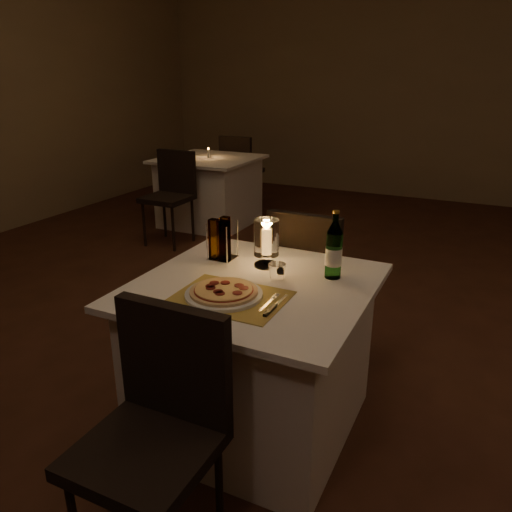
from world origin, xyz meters
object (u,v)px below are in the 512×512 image
at_px(water_bottle, 334,251).
at_px(chair_near, 159,414).
at_px(neighbor_table_left, 210,191).
at_px(pizza, 224,291).
at_px(chair_far, 309,269).
at_px(plate, 224,294).
at_px(tumbler, 277,272).
at_px(main_table, 254,356).
at_px(hurricane_candle, 266,239).

bearing_deg(water_bottle, chair_near, -107.19).
bearing_deg(neighbor_table_left, pizza, -58.16).
bearing_deg(chair_far, neighbor_table_left, 131.96).
bearing_deg(pizza, chair_near, -84.66).
distance_m(plate, water_bottle, 0.53).
height_order(chair_near, plate, chair_near).
bearing_deg(tumbler, main_table, -137.01).
relative_size(tumbler, water_bottle, 0.25).
distance_m(main_table, chair_far, 0.74).
distance_m(main_table, water_bottle, 0.61).
height_order(hurricane_candle, neighbor_table_left, hurricane_candle).
distance_m(plate, hurricane_candle, 0.41).
bearing_deg(plate, tumbler, 63.16).
height_order(water_bottle, neighbor_table_left, water_bottle).
relative_size(water_bottle, hurricane_candle, 1.35).
bearing_deg(water_bottle, tumbler, -145.71).
distance_m(hurricane_candle, neighbor_table_left, 3.33).
height_order(plate, pizza, pizza).
height_order(main_table, chair_near, chair_near).
relative_size(chair_far, plate, 2.81).
bearing_deg(plate, main_table, 74.48).
height_order(chair_far, neighbor_table_left, chair_far).
bearing_deg(chair_near, pizza, 95.34).
bearing_deg(neighbor_table_left, chair_near, -61.51).
xyz_separation_m(main_table, hurricane_candle, (-0.04, 0.21, 0.50)).
xyz_separation_m(water_bottle, hurricane_candle, (-0.33, -0.00, 0.01)).
bearing_deg(tumbler, plate, -116.84).
relative_size(main_table, chair_far, 1.11).
height_order(plate, tumbler, tumbler).
relative_size(plate, neighbor_table_left, 0.32).
height_order(main_table, hurricane_candle, hurricane_candle).
bearing_deg(chair_far, water_bottle, -60.02).
distance_m(tumbler, neighbor_table_left, 3.50).
relative_size(chair_far, neighbor_table_left, 0.90).
distance_m(chair_near, plate, 0.57).
xyz_separation_m(water_bottle, neighbor_table_left, (-2.24, 2.67, -0.49)).
relative_size(pizza, water_bottle, 0.91).
height_order(chair_far, water_bottle, water_bottle).
bearing_deg(chair_near, chair_far, 90.00).
distance_m(chair_far, tumbler, 0.69).
bearing_deg(hurricane_candle, neighbor_table_left, 125.61).
height_order(plate, neighbor_table_left, plate).
xyz_separation_m(chair_far, plate, (-0.05, -0.89, 0.20)).
distance_m(main_table, hurricane_candle, 0.54).
height_order(plate, hurricane_candle, hurricane_candle).
relative_size(chair_near, plate, 2.81).
bearing_deg(main_table, pizza, -105.53).
xyz_separation_m(main_table, pizza, (-0.05, -0.18, 0.39)).
bearing_deg(pizza, hurricane_candle, 88.32).
bearing_deg(plate, hurricane_candle, 88.31).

